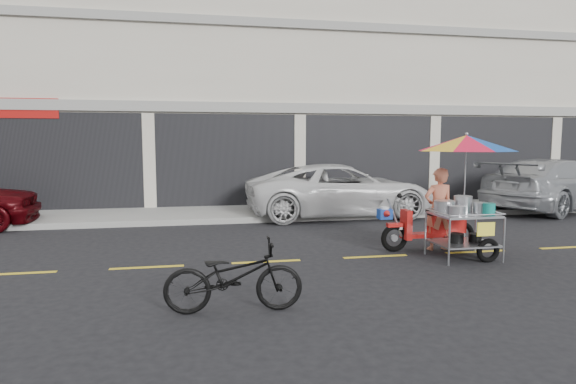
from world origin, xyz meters
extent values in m
plane|color=black|center=(0.00, 0.00, 0.00)|extent=(90.00, 90.00, 0.00)
cube|color=gray|center=(0.00, 5.50, 0.07)|extent=(45.00, 3.00, 0.15)
cube|color=beige|center=(0.00, 10.50, 4.00)|extent=(36.00, 8.00, 8.00)
cube|color=black|center=(0.00, 6.47, 1.45)|extent=(35.28, 0.06, 2.90)
cube|color=gray|center=(0.00, 6.45, 3.10)|extent=(36.00, 0.12, 0.30)
cube|color=gray|center=(0.00, 6.45, 5.60)|extent=(36.00, 0.12, 0.25)
cube|color=gold|center=(0.00, 0.00, 0.00)|extent=(42.00, 0.10, 0.01)
imported|color=silver|center=(0.78, 4.70, 0.73)|extent=(5.27, 2.45, 1.46)
imported|color=#A9ACB1|center=(7.45, 4.56, 0.79)|extent=(5.85, 4.17, 1.57)
imported|color=black|center=(-2.75, -2.36, 0.44)|extent=(1.71, 0.67, 0.89)
torus|color=black|center=(0.50, 0.32, 0.26)|extent=(0.53, 0.11, 0.53)
torus|color=black|center=(1.90, 0.33, 0.26)|extent=(0.53, 0.11, 0.53)
cylinder|color=#9EA0A5|center=(0.50, 0.32, 0.26)|extent=(0.13, 0.06, 0.13)
cylinder|color=#9EA0A5|center=(1.90, 0.33, 0.26)|extent=(0.13, 0.06, 0.13)
cube|color=red|center=(0.50, 0.32, 0.51)|extent=(0.30, 0.11, 0.07)
cylinder|color=#9EA0A5|center=(0.50, 0.32, 0.65)|extent=(0.34, 0.05, 0.75)
cube|color=red|center=(0.73, 0.32, 0.51)|extent=(0.11, 0.32, 0.56)
cube|color=red|center=(1.15, 0.32, 0.30)|extent=(0.75, 0.27, 0.07)
cube|color=red|center=(1.57, 0.32, 0.51)|extent=(0.70, 0.25, 0.37)
cube|color=black|center=(1.48, 0.32, 0.73)|extent=(0.61, 0.23, 0.09)
cylinder|color=#9EA0A5|center=(0.61, 0.32, 0.93)|extent=(0.04, 0.51, 0.03)
sphere|color=black|center=(0.67, 0.51, 1.05)|extent=(0.09, 0.09, 0.09)
cylinder|color=white|center=(0.61, 0.32, 0.45)|extent=(0.11, 0.11, 0.05)
cube|color=navy|center=(0.29, 0.32, 0.73)|extent=(0.24, 0.21, 0.19)
cylinder|color=white|center=(0.29, 0.32, 0.84)|extent=(0.15, 0.15, 0.05)
cone|color=red|center=(0.29, 0.16, 0.75)|extent=(0.17, 0.21, 0.17)
torus|color=black|center=(1.77, -0.75, 0.21)|extent=(0.43, 0.10, 0.43)
cylinder|color=#9EA0A5|center=(0.97, -0.85, 0.40)|extent=(0.03, 0.03, 0.79)
cylinder|color=#9EA0A5|center=(0.97, -0.01, 0.40)|extent=(0.03, 0.03, 0.79)
cylinder|color=#9EA0A5|center=(2.00, -0.84, 0.40)|extent=(0.03, 0.03, 0.79)
cylinder|color=#9EA0A5|center=(1.99, 0.00, 0.40)|extent=(0.03, 0.03, 0.79)
cube|color=#9EA0A5|center=(1.48, -0.42, 0.28)|extent=(1.03, 0.85, 0.03)
cube|color=#9EA0A5|center=(1.48, -0.42, 0.79)|extent=(1.03, 0.85, 0.04)
cylinder|color=#9EA0A5|center=(1.49, -0.84, 0.85)|extent=(1.03, 0.03, 0.02)
cylinder|color=#9EA0A5|center=(1.48, 0.00, 0.85)|extent=(1.03, 0.03, 0.02)
cylinder|color=#9EA0A5|center=(0.97, -0.43, 0.85)|extent=(0.03, 0.84, 0.02)
cylinder|color=#9EA0A5|center=(2.00, -0.42, 0.85)|extent=(0.03, 0.84, 0.02)
cylinder|color=#9EA0A5|center=(1.48, 0.00, 0.28)|extent=(0.04, 0.70, 0.04)
cylinder|color=#9EA0A5|center=(1.48, 0.00, 0.75)|extent=(0.04, 0.70, 0.04)
cube|color=#FFEE37|center=(1.63, -0.87, 0.61)|extent=(0.33, 0.02, 0.23)
cylinder|color=#B7B7BC|center=(1.20, -0.24, 0.91)|extent=(0.37, 0.37, 0.20)
cylinder|color=#B7B7BC|center=(1.58, -0.22, 0.95)|extent=(0.32, 0.32, 0.27)
cylinder|color=#B7B7BC|center=(1.84, -0.37, 0.89)|extent=(0.26, 0.26, 0.16)
cylinder|color=#B7B7BC|center=(1.25, -0.59, 0.89)|extent=(0.27, 0.27, 0.15)
cylinder|color=#107C70|center=(1.81, -0.65, 0.92)|extent=(0.21, 0.21, 0.21)
cylinder|color=black|center=(1.34, -0.42, 0.38)|extent=(0.26, 0.26, 0.17)
cylinder|color=black|center=(1.72, -0.42, 0.37)|extent=(0.23, 0.23, 0.15)
cylinder|color=#9EA0A5|center=(1.53, -0.33, 1.49)|extent=(0.02, 0.02, 1.40)
sphere|color=#9EA0A5|center=(1.53, -0.33, 2.21)|extent=(0.06, 0.06, 0.06)
imported|color=#D67354|center=(1.39, 0.32, 0.79)|extent=(0.58, 0.38, 1.58)
camera|label=1|loc=(-3.17, -8.10, 2.08)|focal=30.00mm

